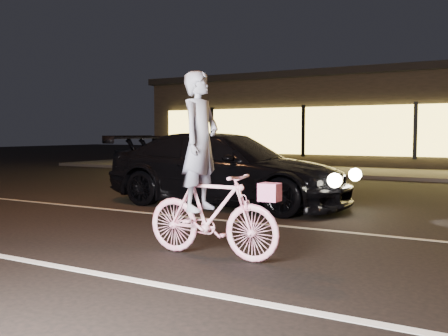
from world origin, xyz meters
The scene contains 7 objects.
ground centered at (0.00, 0.00, 0.00)m, with size 90.00×90.00×0.00m, color black.
lane_stripe_near centered at (0.00, -1.50, 0.00)m, with size 60.00×0.12×0.01m, color silver.
lane_stripe_far centered at (0.00, 2.00, 0.00)m, with size 60.00×0.10×0.01m, color gray.
sidewalk centered at (0.00, 13.00, 0.06)m, with size 30.00×4.00×0.12m, color #383533.
storefront centered at (0.00, 18.97, 2.15)m, with size 25.40×8.42×4.20m.
cyclist centered at (-0.20, -0.29, 0.80)m, with size 1.78×0.61×2.24m.
sedan centered at (-2.10, 3.63, 0.75)m, with size 5.22×2.12×1.51m.
Camera 1 is at (2.86, -5.41, 1.50)m, focal length 40.00 mm.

